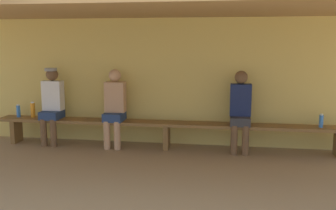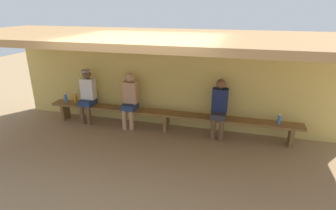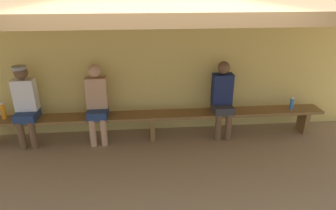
{
  "view_description": "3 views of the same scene",
  "coord_description": "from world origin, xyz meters",
  "px_view_note": "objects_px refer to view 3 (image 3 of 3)",
  "views": [
    {
      "loc": [
        1.02,
        -4.69,
        1.79
      ],
      "look_at": [
        0.09,
        1.15,
        0.82
      ],
      "focal_mm": 41.03,
      "sensor_mm": 36.0,
      "label": 1
    },
    {
      "loc": [
        1.61,
        -4.17,
        2.82
      ],
      "look_at": [
        0.12,
        1.26,
        0.76
      ],
      "focal_mm": 29.2,
      "sensor_mm": 36.0,
      "label": 2
    },
    {
      "loc": [
        -0.14,
        -2.98,
        2.53
      ],
      "look_at": [
        0.24,
        1.18,
        0.77
      ],
      "focal_mm": 31.09,
      "sensor_mm": 36.0,
      "label": 3
    }
  ],
  "objects_px": {
    "player_near_post": "(97,101)",
    "water_bottle_clear": "(3,111)",
    "bench": "(152,118)",
    "water_bottle_green": "(292,104)",
    "player_shirtless_tan": "(223,97)",
    "player_in_blue": "(25,103)"
  },
  "relations": [
    {
      "from": "bench",
      "to": "player_shirtless_tan",
      "type": "xyz_separation_m",
      "value": [
        1.21,
        0.0,
        0.34
      ]
    },
    {
      "from": "bench",
      "to": "player_near_post",
      "type": "distance_m",
      "value": 0.97
    },
    {
      "from": "bench",
      "to": "water_bottle_clear",
      "type": "distance_m",
      "value": 2.44
    },
    {
      "from": "player_shirtless_tan",
      "to": "player_in_blue",
      "type": "xyz_separation_m",
      "value": [
        -3.25,
        0.0,
        0.02
      ]
    },
    {
      "from": "player_near_post",
      "to": "player_in_blue",
      "type": "relative_size",
      "value": 0.99
    },
    {
      "from": "water_bottle_clear",
      "to": "water_bottle_green",
      "type": "height_order",
      "value": "water_bottle_clear"
    },
    {
      "from": "bench",
      "to": "water_bottle_green",
      "type": "bearing_deg",
      "value": -0.2
    },
    {
      "from": "bench",
      "to": "water_bottle_clear",
      "type": "xyz_separation_m",
      "value": [
        -2.43,
        0.05,
        0.21
      ]
    },
    {
      "from": "player_shirtless_tan",
      "to": "water_bottle_green",
      "type": "bearing_deg",
      "value": -0.53
    },
    {
      "from": "water_bottle_clear",
      "to": "bench",
      "type": "bearing_deg",
      "value": -1.14
    },
    {
      "from": "player_in_blue",
      "to": "water_bottle_green",
      "type": "relative_size",
      "value": 6.15
    },
    {
      "from": "bench",
      "to": "player_near_post",
      "type": "bearing_deg",
      "value": 179.81
    },
    {
      "from": "player_shirtless_tan",
      "to": "water_bottle_green",
      "type": "xyz_separation_m",
      "value": [
        1.26,
        -0.01,
        -0.17
      ]
    },
    {
      "from": "player_shirtless_tan",
      "to": "player_in_blue",
      "type": "relative_size",
      "value": 0.99
    },
    {
      "from": "player_near_post",
      "to": "water_bottle_clear",
      "type": "xyz_separation_m",
      "value": [
        -1.53,
        0.05,
        -0.14
      ]
    },
    {
      "from": "player_shirtless_tan",
      "to": "water_bottle_green",
      "type": "distance_m",
      "value": 1.27
    },
    {
      "from": "bench",
      "to": "water_bottle_green",
      "type": "distance_m",
      "value": 2.48
    },
    {
      "from": "bench",
      "to": "player_shirtless_tan",
      "type": "height_order",
      "value": "player_shirtless_tan"
    },
    {
      "from": "water_bottle_clear",
      "to": "player_shirtless_tan",
      "type": "bearing_deg",
      "value": -0.71
    },
    {
      "from": "bench",
      "to": "player_near_post",
      "type": "height_order",
      "value": "player_near_post"
    },
    {
      "from": "player_near_post",
      "to": "water_bottle_green",
      "type": "xyz_separation_m",
      "value": [
        3.37,
        -0.01,
        -0.17
      ]
    },
    {
      "from": "bench",
      "to": "player_shirtless_tan",
      "type": "relative_size",
      "value": 4.49
    }
  ]
}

